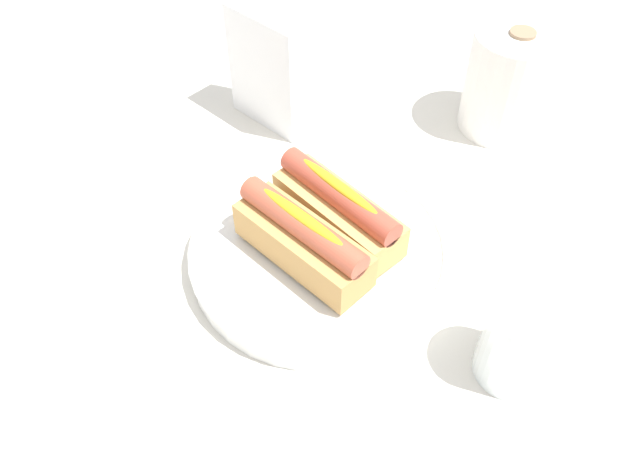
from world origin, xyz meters
name	(u,v)px	position (x,y,z in m)	size (l,w,h in m)	color
ground_plane	(315,265)	(0.00, 0.00, 0.00)	(2.40, 2.40, 0.00)	silver
serving_bowl	(320,250)	(0.00, 0.01, 0.02)	(0.27, 0.27, 0.03)	white
hotdog_front	(300,238)	(0.00, -0.02, 0.06)	(0.15, 0.06, 0.06)	tan
hotdog_back	(339,209)	(0.00, 0.04, 0.06)	(0.16, 0.07, 0.06)	tan
water_glass	(519,346)	(0.22, 0.02, 0.04)	(0.07, 0.07, 0.09)	white
paper_towel_roll	(510,82)	(0.03, 0.34, 0.07)	(0.11, 0.11, 0.13)	white
napkin_box	(271,68)	(-0.21, 0.16, 0.07)	(0.11, 0.04, 0.15)	white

